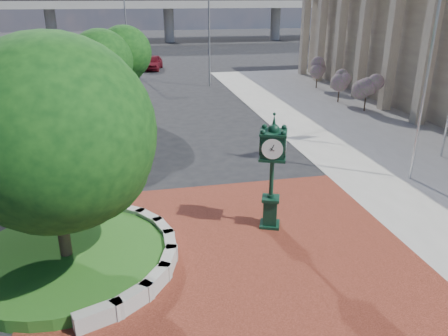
% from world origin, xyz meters
% --- Properties ---
extents(ground, '(200.00, 200.00, 0.00)m').
position_xyz_m(ground, '(0.00, 0.00, 0.00)').
color(ground, black).
rests_on(ground, ground).
extents(plaza, '(12.00, 12.00, 0.04)m').
position_xyz_m(plaza, '(0.00, -1.00, 0.02)').
color(plaza, maroon).
rests_on(plaza, ground).
extents(sidewalk, '(20.00, 50.00, 0.04)m').
position_xyz_m(sidewalk, '(16.00, 10.00, 0.02)').
color(sidewalk, '#9E9B93').
rests_on(sidewalk, ground).
extents(planter_wall, '(2.96, 6.77, 0.54)m').
position_xyz_m(planter_wall, '(-2.71, -0.00, 0.27)').
color(planter_wall, '#9E9B93').
rests_on(planter_wall, ground).
extents(grass_bed, '(6.10, 6.10, 0.40)m').
position_xyz_m(grass_bed, '(-5.00, 0.00, 0.20)').
color(grass_bed, '#164E18').
rests_on(grass_bed, ground).
extents(overpass, '(90.00, 12.00, 7.50)m').
position_xyz_m(overpass, '(-0.22, 70.00, 6.54)').
color(overpass, '#9E9B93').
rests_on(overpass, ground).
extents(tree_planter, '(5.20, 5.20, 6.33)m').
position_xyz_m(tree_planter, '(-5.00, 0.00, 3.72)').
color(tree_planter, '#38281C').
rests_on(tree_planter, ground).
extents(tree_street, '(4.40, 4.40, 5.45)m').
position_xyz_m(tree_street, '(-4.00, 18.00, 3.24)').
color(tree_street, '#38281C').
rests_on(tree_street, ground).
extents(post_clock, '(1.08, 1.08, 4.19)m').
position_xyz_m(post_clock, '(1.91, 0.99, 2.30)').
color(post_clock, black).
rests_on(post_clock, ground).
extents(parked_car, '(2.84, 4.96, 1.59)m').
position_xyz_m(parked_car, '(0.03, 38.61, 0.80)').
color(parked_car, '#5E0D17').
rests_on(parked_car, ground).
extents(flagpole_a, '(1.53, 0.48, 10.01)m').
position_xyz_m(flagpole_a, '(9.59, 3.90, 5.13)').
color(flagpole_a, silver).
rests_on(flagpole_a, ground).
extents(street_lamp_near, '(1.94, 0.55, 8.69)m').
position_xyz_m(street_lamp_near, '(4.81, 27.65, 5.09)').
color(street_lamp_near, slate).
rests_on(street_lamp_near, ground).
extents(street_lamp_far, '(1.94, 0.25, 8.63)m').
position_xyz_m(street_lamp_far, '(-2.38, 39.31, 5.06)').
color(street_lamp_far, slate).
rests_on(street_lamp_far, ground).
extents(shrub_near, '(1.20, 1.20, 2.20)m').
position_xyz_m(shrub_near, '(13.85, 15.83, 1.59)').
color(shrub_near, '#38281C').
rests_on(shrub_near, ground).
extents(shrub_mid, '(1.20, 1.20, 2.20)m').
position_xyz_m(shrub_mid, '(13.27, 18.88, 1.59)').
color(shrub_mid, '#38281C').
rests_on(shrub_mid, ground).
extents(shrub_far, '(1.20, 1.20, 2.20)m').
position_xyz_m(shrub_far, '(13.87, 24.53, 1.59)').
color(shrub_far, '#38281C').
rests_on(shrub_far, ground).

